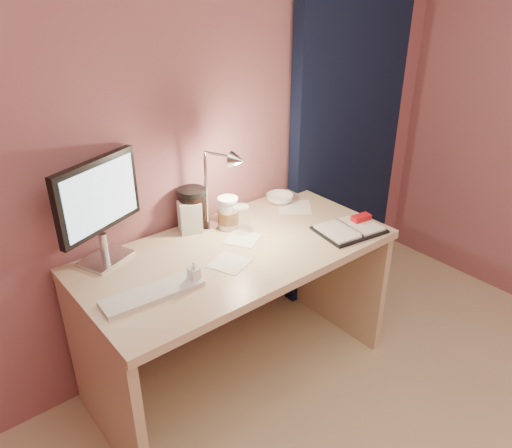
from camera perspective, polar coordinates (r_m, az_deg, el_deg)
room at (r=2.88m, az=9.35°, el=12.79°), size 3.50×3.50×3.50m
desk at (r=2.38m, az=-3.21°, el=-6.84°), size 1.40×0.70×0.73m
monitor at (r=2.10m, az=-17.71°, el=2.33°), size 0.40×0.22×0.45m
keyboard at (r=1.95m, az=-11.71°, el=-7.71°), size 0.40×0.14×0.02m
planner at (r=2.40m, az=10.73°, el=-0.46°), size 0.33×0.27×0.05m
paper_a at (r=2.11m, az=-3.04°, el=-4.48°), size 0.19×0.19×0.00m
paper_b at (r=2.60m, az=4.45°, el=2.00°), size 0.23×0.23×0.00m
paper_c at (r=2.29m, az=-1.56°, el=-1.70°), size 0.20×0.20×0.00m
coffee_cup at (r=2.35m, az=-3.21°, el=1.14°), size 0.10×0.10×0.16m
clear_cup at (r=2.32m, az=-1.72°, el=0.53°), size 0.08×0.08×0.13m
bowl at (r=2.64m, az=2.72°, el=2.93°), size 0.17×0.17×0.05m
lotion_bottle at (r=1.98m, az=-7.11°, el=-5.43°), size 0.04×0.04×0.09m
dark_jar at (r=2.36m, az=-7.22°, el=1.49°), size 0.13×0.13×0.18m
product_box at (r=2.34m, az=-7.55°, el=0.79°), size 0.12×0.11×0.15m
desk_lamp at (r=2.19m, az=-5.25°, el=4.25°), size 0.16×0.25×0.41m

